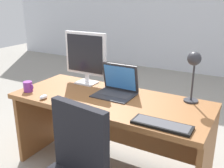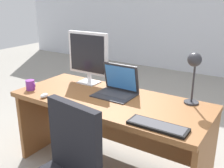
% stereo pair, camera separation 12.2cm
% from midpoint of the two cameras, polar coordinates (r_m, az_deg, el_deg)
% --- Properties ---
extents(ground, '(12.00, 12.00, 0.00)m').
position_cam_midpoint_polar(ground, '(3.83, 12.95, -6.21)').
color(ground, gray).
extents(back_wall, '(10.00, 0.10, 2.80)m').
position_cam_midpoint_polar(back_wall, '(5.69, 22.31, 15.49)').
color(back_wall, silver).
rests_on(back_wall, ground).
extents(desk, '(1.72, 0.73, 0.73)m').
position_cam_midpoint_polar(desk, '(2.40, 1.57, -7.12)').
color(desk, brown).
rests_on(desk, ground).
extents(monitor, '(0.45, 0.16, 0.51)m').
position_cam_midpoint_polar(monitor, '(2.62, -3.84, 6.24)').
color(monitor, silver).
rests_on(monitor, desk).
extents(laptop, '(0.35, 0.28, 0.27)m').
position_cam_midpoint_polar(laptop, '(2.37, 2.70, -0.23)').
color(laptop, '#2D2D33').
rests_on(laptop, desk).
extents(keyboard, '(0.41, 0.14, 0.02)m').
position_cam_midpoint_polar(keyboard, '(1.84, 11.68, -8.83)').
color(keyboard, black).
rests_on(keyboard, desk).
extents(mouse, '(0.05, 0.08, 0.04)m').
position_cam_midpoint_polar(mouse, '(2.36, -12.94, -2.45)').
color(mouse, silver).
rests_on(mouse, desk).
extents(desk_lamp, '(0.12, 0.14, 0.43)m').
position_cam_midpoint_polar(desk_lamp, '(2.18, 18.76, 3.51)').
color(desk_lamp, '#2D2D33').
rests_on(desk_lamp, desk).
extents(coffee_mug, '(0.11, 0.08, 0.09)m').
position_cam_midpoint_polar(coffee_mug, '(2.57, -15.82, -0.23)').
color(coffee_mug, purple).
rests_on(coffee_mug, desk).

